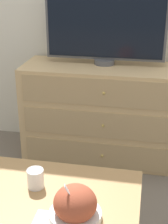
% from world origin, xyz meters
% --- Properties ---
extents(ground_plane, '(12.00, 12.00, 0.00)m').
position_xyz_m(ground_plane, '(0.00, 0.00, 0.00)').
color(ground_plane, '#70665B').
extents(dresser, '(1.34, 0.49, 0.78)m').
position_xyz_m(dresser, '(-0.14, -0.27, 0.39)').
color(dresser, tan).
rests_on(dresser, ground_plane).
extents(tv, '(0.92, 0.16, 0.64)m').
position_xyz_m(tv, '(-0.19, -0.20, 1.11)').
color(tv, '#515156').
rests_on(tv, dresser).
extents(coffee_table, '(1.01, 0.62, 0.46)m').
position_xyz_m(coffee_table, '(-0.33, -1.50, 0.40)').
color(coffee_table, tan).
rests_on(coffee_table, ground_plane).
extents(takeout_bowl, '(0.24, 0.24, 0.20)m').
position_xyz_m(takeout_bowl, '(-0.11, -1.63, 0.53)').
color(takeout_bowl, silver).
rests_on(takeout_bowl, coffee_table).
extents(drink_cup, '(0.08, 0.08, 0.10)m').
position_xyz_m(drink_cup, '(-0.36, -1.44, 0.51)').
color(drink_cup, beige).
rests_on(drink_cup, coffee_table).
extents(napkin, '(0.14, 0.14, 0.00)m').
position_xyz_m(napkin, '(-0.22, -1.68, 0.47)').
color(napkin, silver).
rests_on(napkin, coffee_table).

